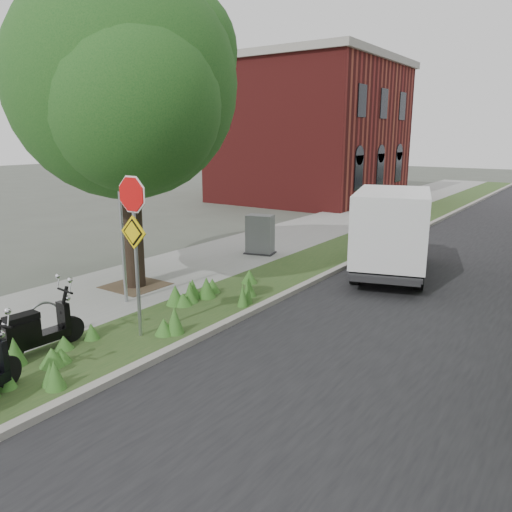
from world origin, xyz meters
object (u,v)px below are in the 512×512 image
at_px(box_truck, 392,228).
at_px(utility_cabinet, 260,235).
at_px(sign_assembly, 134,224).
at_px(scooter_near, 32,334).

xyz_separation_m(box_truck, utility_cabinet, (-4.27, -0.34, -0.63)).
xyz_separation_m(sign_assembly, box_truck, (2.26, 7.40, -0.96)).
height_order(sign_assembly, scooter_near, sign_assembly).
bearing_deg(box_truck, sign_assembly, -106.97).
bearing_deg(scooter_near, utility_cabinet, 97.16).
height_order(sign_assembly, utility_cabinet, sign_assembly).
bearing_deg(scooter_near, sign_assembly, 61.35).
bearing_deg(box_truck, utility_cabinet, -175.39).
distance_m(sign_assembly, utility_cabinet, 7.51).
bearing_deg(sign_assembly, box_truck, 73.03).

